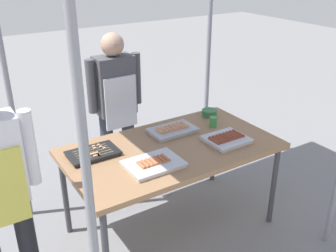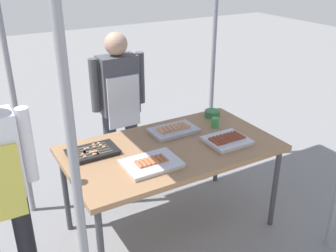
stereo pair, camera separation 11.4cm
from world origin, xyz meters
name	(u,v)px [view 1 (the left image)]	position (x,y,z in m)	size (l,w,h in m)	color
ground_plane	(171,226)	(0.00, 0.00, 0.00)	(18.00, 18.00, 0.00)	slate
stall_table	(172,152)	(0.00, 0.00, 0.70)	(1.60, 0.90, 0.75)	#9E724C
tray_grilled_sausages	(226,139)	(0.40, -0.16, 0.77)	(0.32, 0.28, 0.05)	silver
tray_meat_skewers	(93,153)	(-0.56, 0.18, 0.77)	(0.36, 0.23, 0.04)	black
tray_pork_links	(154,164)	(-0.26, -0.18, 0.77)	(0.39, 0.28, 0.05)	silver
tray_spring_rolls	(173,130)	(0.14, 0.21, 0.77)	(0.38, 0.24, 0.05)	#ADADB2
condiment_bowl	(209,113)	(0.61, 0.32, 0.78)	(0.14, 0.14, 0.06)	#33723F
drink_cup_near_edge	(213,122)	(0.49, 0.12, 0.79)	(0.06, 0.06, 0.08)	#3F994C
vendor_woman	(116,101)	(-0.06, 0.84, 0.86)	(0.52, 0.22, 1.47)	#333842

